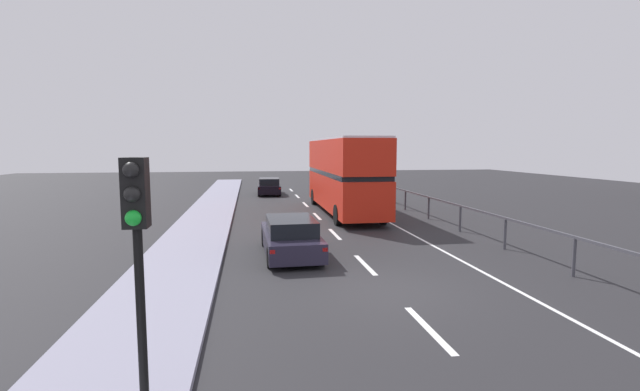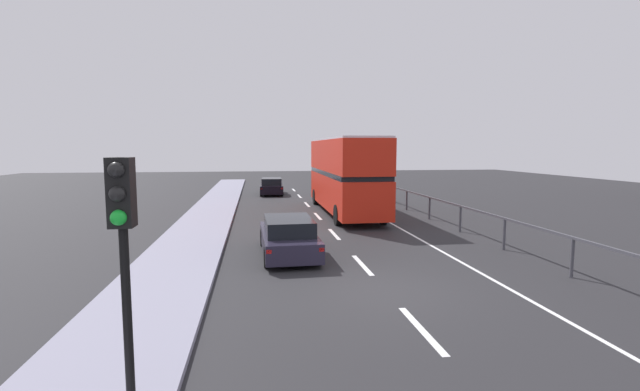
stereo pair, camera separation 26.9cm
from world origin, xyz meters
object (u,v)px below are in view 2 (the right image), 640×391
object	(u,v)px
double_decker_bus_red	(345,173)
traffic_signal_pole	(122,224)
sedan_car_ahead	(272,186)
hatchback_car_near	(288,237)

from	to	relation	value
double_decker_bus_red	traffic_signal_pole	bearing A→B (deg)	-109.77
double_decker_bus_red	traffic_signal_pole	size ratio (longest dim) A/B	3.20
sedan_car_ahead	traffic_signal_pole	bearing A→B (deg)	-93.77
double_decker_bus_red	sedan_car_ahead	bearing A→B (deg)	109.20
traffic_signal_pole	sedan_car_ahead	bearing A→B (deg)	84.25
hatchback_car_near	traffic_signal_pole	distance (m)	9.78
double_decker_bus_red	traffic_signal_pole	xyz separation A→B (m)	(-6.70, -18.59, 0.45)
hatchback_car_near	sedan_car_ahead	xyz separation A→B (m)	(0.16, 20.22, -0.00)
double_decker_bus_red	sedan_car_ahead	xyz separation A→B (m)	(-3.74, 10.77, -1.63)
hatchback_car_near	sedan_car_ahead	distance (m)	20.22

